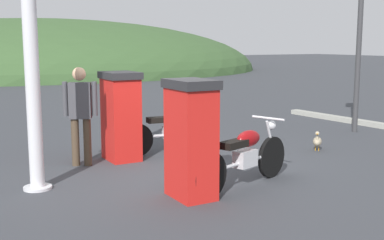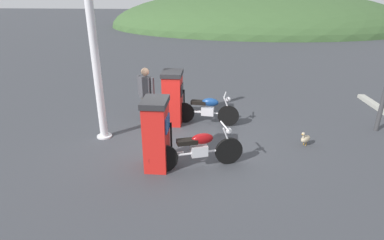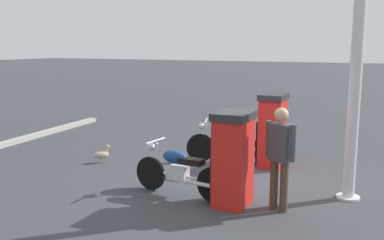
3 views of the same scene
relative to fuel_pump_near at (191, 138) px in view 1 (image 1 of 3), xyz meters
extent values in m
plane|color=#383A3F|center=(0.40, 1.26, -0.81)|extent=(120.00, 120.00, 0.00)
cube|color=red|center=(0.00, 0.00, -0.07)|extent=(0.48, 0.67, 1.47)
cube|color=#1E478C|center=(0.25, 0.00, 0.25)|extent=(0.03, 0.47, 0.32)
cube|color=#262628|center=(0.00, 0.00, 0.72)|extent=(0.52, 0.74, 0.12)
cylinder|color=black|center=(0.28, 0.20, -0.29)|extent=(0.04, 0.04, 0.96)
cube|color=red|center=(0.00, 2.52, -0.09)|extent=(0.51, 0.69, 1.44)
cube|color=black|center=(0.27, 2.52, 0.23)|extent=(0.03, 0.48, 0.32)
cube|color=#262628|center=(0.00, 2.52, 0.69)|extent=(0.57, 0.76, 0.12)
cylinder|color=black|center=(0.30, 2.73, -0.30)|extent=(0.04, 0.04, 0.94)
cylinder|color=black|center=(1.58, 0.27, -0.49)|extent=(0.63, 0.27, 0.64)
cylinder|color=black|center=(0.17, -0.20, -0.49)|extent=(0.63, 0.27, 0.64)
cube|color=silver|center=(0.92, 0.05, -0.39)|extent=(0.40, 0.30, 0.24)
cylinder|color=silver|center=(0.87, 0.03, -0.44)|extent=(1.07, 0.40, 0.05)
ellipsoid|color=maroon|center=(0.99, 0.07, -0.11)|extent=(0.53, 0.36, 0.24)
cube|color=black|center=(0.66, -0.04, -0.14)|extent=(0.48, 0.33, 0.10)
cylinder|color=silver|center=(1.54, 0.26, -0.19)|extent=(0.26, 0.12, 0.57)
cylinder|color=silver|center=(1.46, 0.23, 0.13)|extent=(0.21, 0.54, 0.04)
sphere|color=silver|center=(1.56, 0.26, 0.01)|extent=(0.18, 0.18, 0.14)
cylinder|color=silver|center=(0.32, -0.03, -0.47)|extent=(0.54, 0.24, 0.07)
cylinder|color=black|center=(1.61, 2.44, -0.50)|extent=(0.62, 0.12, 0.61)
cylinder|color=black|center=(0.32, 2.59, -0.50)|extent=(0.62, 0.12, 0.61)
cube|color=silver|center=(1.02, 2.51, -0.40)|extent=(0.38, 0.24, 0.24)
cylinder|color=silver|center=(0.97, 2.51, -0.45)|extent=(0.98, 0.16, 0.05)
ellipsoid|color=navy|center=(1.09, 2.50, -0.12)|extent=(0.50, 0.27, 0.24)
cube|color=black|center=(0.75, 2.54, -0.15)|extent=(0.46, 0.25, 0.10)
cylinder|color=silver|center=(1.57, 2.44, -0.20)|extent=(0.26, 0.07, 0.57)
cylinder|color=silver|center=(1.49, 2.45, 0.12)|extent=(0.10, 0.56, 0.04)
sphere|color=silver|center=(1.59, 2.44, 0.00)|extent=(0.15, 0.15, 0.14)
cylinder|color=silver|center=(0.53, 2.68, -0.48)|extent=(0.55, 0.13, 0.07)
cylinder|color=#473828|center=(-0.66, 2.40, -0.40)|extent=(0.17, 0.17, 0.81)
cylinder|color=#473828|center=(-0.84, 2.48, -0.40)|extent=(0.17, 0.17, 0.81)
cube|color=#3F3F44|center=(-0.75, 2.44, 0.30)|extent=(0.41, 0.33, 0.60)
cylinder|color=#3F3F44|center=(-0.54, 2.34, 0.33)|extent=(0.12, 0.12, 0.57)
cylinder|color=#3F3F44|center=(-0.97, 2.54, 0.33)|extent=(0.12, 0.12, 0.57)
sphere|color=tan|center=(-0.75, 2.44, 0.74)|extent=(0.30, 0.30, 0.22)
ellipsoid|color=tan|center=(3.54, 1.33, -0.63)|extent=(0.35, 0.35, 0.18)
cylinder|color=tan|center=(3.46, 1.25, -0.57)|extent=(0.07, 0.07, 0.13)
sphere|color=tan|center=(3.44, 1.24, -0.44)|extent=(0.12, 0.12, 0.08)
cone|color=orange|center=(3.40, 1.20, -0.45)|extent=(0.06, 0.06, 0.04)
cone|color=tan|center=(3.65, 1.44, -0.60)|extent=(0.09, 0.09, 0.06)
cylinder|color=orange|center=(3.56, 1.31, -0.76)|extent=(0.02, 0.02, 0.09)
cylinder|color=orange|center=(3.52, 1.36, -0.76)|extent=(0.02, 0.02, 0.09)
cylinder|color=#38383A|center=(5.78, 2.45, 1.27)|extent=(0.15, 0.15, 4.16)
cylinder|color=silver|center=(-1.72, 1.41, 1.12)|extent=(0.20, 0.20, 3.86)
cylinder|color=silver|center=(-1.72, 1.41, -0.79)|extent=(0.40, 0.40, 0.04)
ellipsoid|color=#38562D|center=(5.40, 30.63, -0.81)|extent=(31.83, 24.22, 7.44)
camera|label=1|loc=(-3.19, -5.65, 1.26)|focal=46.60mm
camera|label=2|loc=(1.27, -6.03, 2.87)|focal=29.39mm
camera|label=3|loc=(-2.29, 9.03, 1.81)|focal=40.49mm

